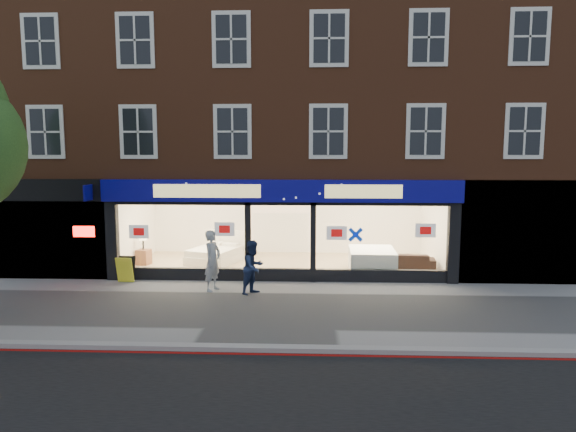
# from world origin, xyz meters

# --- Properties ---
(ground) EXTENTS (120.00, 120.00, 0.00)m
(ground) POSITION_xyz_m (0.00, 0.00, 0.00)
(ground) COLOR gray
(ground) RESTS_ON ground
(kerb_line) EXTENTS (60.00, 0.10, 0.01)m
(kerb_line) POSITION_xyz_m (0.00, -3.10, 0.01)
(kerb_line) COLOR #8C0A07
(kerb_line) RESTS_ON ground
(kerb_stone) EXTENTS (60.00, 0.25, 0.12)m
(kerb_stone) POSITION_xyz_m (0.00, -2.90, 0.06)
(kerb_stone) COLOR gray
(kerb_stone) RESTS_ON ground
(showroom_floor) EXTENTS (11.00, 4.50, 0.10)m
(showroom_floor) POSITION_xyz_m (0.00, 5.25, 0.05)
(showroom_floor) COLOR tan
(showroom_floor) RESTS_ON ground
(building) EXTENTS (19.00, 8.26, 10.30)m
(building) POSITION_xyz_m (-0.02, 6.93, 6.67)
(building) COLOR brown
(building) RESTS_ON ground
(display_bed) EXTENTS (2.13, 2.34, 1.09)m
(display_bed) POSITION_xyz_m (-2.54, 5.42, 0.41)
(display_bed) COLOR silver
(display_bed) RESTS_ON showroom_floor
(bedside_table) EXTENTS (0.53, 0.53, 0.55)m
(bedside_table) POSITION_xyz_m (-5.10, 4.87, 0.38)
(bedside_table) COLOR brown
(bedside_table) RESTS_ON showroom_floor
(mattress_stack) EXTENTS (1.59, 1.98, 0.76)m
(mattress_stack) POSITION_xyz_m (3.07, 4.16, 0.48)
(mattress_stack) COLOR white
(mattress_stack) RESTS_ON showroom_floor
(sofa) EXTENTS (2.10, 1.00, 0.59)m
(sofa) POSITION_xyz_m (4.26, 4.44, 0.40)
(sofa) COLOR black
(sofa) RESTS_ON showroom_floor
(a_board) EXTENTS (0.57, 0.39, 0.84)m
(a_board) POSITION_xyz_m (-4.97, 2.70, 0.42)
(a_board) COLOR yellow
(a_board) RESTS_ON ground
(pedestrian_grey) EXTENTS (0.67, 0.79, 1.83)m
(pedestrian_grey) POSITION_xyz_m (-1.98, 1.82, 0.92)
(pedestrian_grey) COLOR #A9ACB1
(pedestrian_grey) RESTS_ON ground
(pedestrian_blue) EXTENTS (0.94, 0.98, 1.60)m
(pedestrian_blue) POSITION_xyz_m (-0.71, 1.50, 0.80)
(pedestrian_blue) COLOR #1B284D
(pedestrian_blue) RESTS_ON ground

